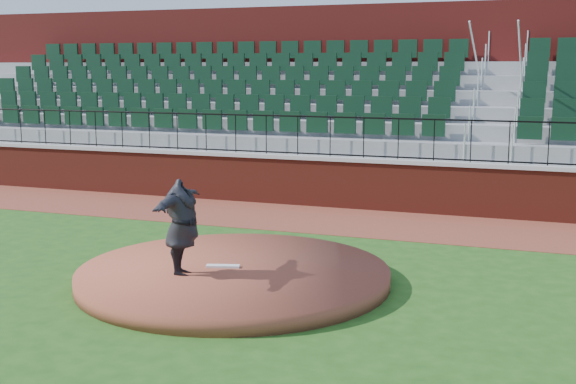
# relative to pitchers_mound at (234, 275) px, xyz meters

# --- Properties ---
(ground) EXTENTS (90.00, 90.00, 0.00)m
(ground) POSITION_rel_pitchers_mound_xyz_m (0.37, 0.10, -0.12)
(ground) COLOR #214D16
(ground) RESTS_ON ground
(warning_track) EXTENTS (34.00, 3.20, 0.01)m
(warning_track) POSITION_rel_pitchers_mound_xyz_m (0.37, 5.50, -0.12)
(warning_track) COLOR brown
(warning_track) RESTS_ON ground
(field_wall) EXTENTS (34.00, 0.35, 1.20)m
(field_wall) POSITION_rel_pitchers_mound_xyz_m (0.37, 7.10, 0.47)
(field_wall) COLOR maroon
(field_wall) RESTS_ON ground
(wall_cap) EXTENTS (34.00, 0.45, 0.10)m
(wall_cap) POSITION_rel_pitchers_mound_xyz_m (0.37, 7.10, 1.12)
(wall_cap) COLOR #B7B7B7
(wall_cap) RESTS_ON field_wall
(wall_railing) EXTENTS (34.00, 0.05, 1.00)m
(wall_railing) POSITION_rel_pitchers_mound_xyz_m (0.37, 7.10, 1.67)
(wall_railing) COLOR black
(wall_railing) RESTS_ON wall_cap
(seating_stands) EXTENTS (34.00, 5.10, 4.60)m
(seating_stands) POSITION_rel_pitchers_mound_xyz_m (0.37, 9.83, 2.18)
(seating_stands) COLOR gray
(seating_stands) RESTS_ON ground
(concourse_wall) EXTENTS (34.00, 0.50, 5.50)m
(concourse_wall) POSITION_rel_pitchers_mound_xyz_m (0.37, 12.63, 2.62)
(concourse_wall) COLOR maroon
(concourse_wall) RESTS_ON ground
(pitchers_mound) EXTENTS (5.19, 5.19, 0.25)m
(pitchers_mound) POSITION_rel_pitchers_mound_xyz_m (0.00, 0.00, 0.00)
(pitchers_mound) COLOR brown
(pitchers_mound) RESTS_ON ground
(pitching_rubber) EXTENTS (0.57, 0.29, 0.04)m
(pitching_rubber) POSITION_rel_pitchers_mound_xyz_m (-0.19, -0.02, 0.14)
(pitching_rubber) COLOR white
(pitching_rubber) RESTS_ON pitchers_mound
(pitcher) EXTENTS (0.84, 1.97, 1.56)m
(pitcher) POSITION_rel_pitchers_mound_xyz_m (-0.62, -0.62, 0.90)
(pitcher) COLOR black
(pitcher) RESTS_ON pitchers_mound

